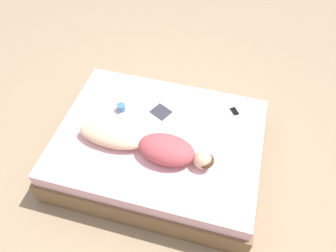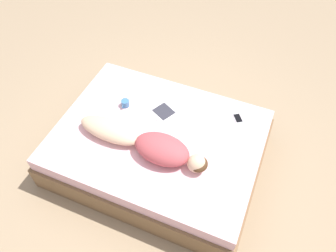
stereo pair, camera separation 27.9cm
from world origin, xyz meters
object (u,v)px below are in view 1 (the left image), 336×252
open_magazine (169,106)px  coffee_mug (121,108)px  cell_phone (234,112)px  person (149,146)px

open_magazine → coffee_mug: (0.20, -0.48, 0.04)m
coffee_mug → cell_phone: size_ratio=0.74×
person → coffee_mug: (-0.44, -0.46, -0.05)m
person → coffee_mug: person is taller
open_magazine → coffee_mug: bearing=-40.9°
person → coffee_mug: size_ratio=11.69×
coffee_mug → cell_phone: bearing=104.0°
person → open_magazine: bearing=-179.9°
open_magazine → cell_phone: same height
coffee_mug → cell_phone: 1.23m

